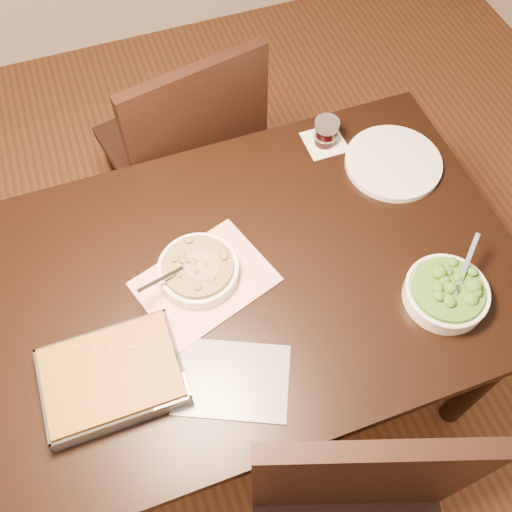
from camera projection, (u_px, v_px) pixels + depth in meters
ground at (250, 375)px, 2.09m from camera, size 4.00×4.00×0.00m
table at (247, 292)px, 1.53m from camera, size 1.40×0.90×0.75m
magazine_a at (205, 282)px, 1.43m from camera, size 0.38×0.32×0.01m
magazine_b at (232, 380)px, 1.30m from camera, size 0.31×0.28×0.00m
coaster at (325, 142)px, 1.68m from camera, size 0.11×0.11×0.00m
stew_bowl at (199, 270)px, 1.42m from camera, size 0.22×0.20×0.08m
broccoli_bowl at (446, 293)px, 1.39m from camera, size 0.21×0.21×0.08m
baking_dish at (113, 376)px, 1.28m from camera, size 0.31×0.23×0.06m
wine_tumbler at (326, 132)px, 1.64m from camera, size 0.07×0.07×0.08m
dinner_plate at (393, 163)px, 1.63m from camera, size 0.28×0.28×0.02m
chair_far at (187, 149)px, 1.93m from camera, size 0.54×0.54×0.98m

